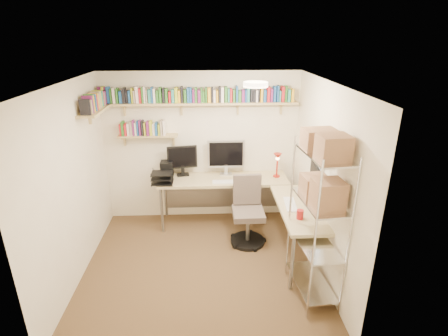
{
  "coord_description": "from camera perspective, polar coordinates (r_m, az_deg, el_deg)",
  "views": [
    {
      "loc": [
        0.11,
        -4.07,
        3.04
      ],
      "look_at": [
        0.33,
        0.55,
        1.25
      ],
      "focal_mm": 28.0,
      "sensor_mm": 36.0,
      "label": 1
    }
  ],
  "objects": [
    {
      "name": "ground",
      "position": [
        5.08,
        -3.61,
        -15.63
      ],
      "size": [
        3.2,
        3.2,
        0.0
      ],
      "primitive_type": "plane",
      "color": "#4D3821",
      "rests_on": "ground"
    },
    {
      "name": "room_shell",
      "position": [
        4.34,
        -4.01,
        1.02
      ],
      "size": [
        3.24,
        3.04,
        2.52
      ],
      "color": "beige",
      "rests_on": "ground"
    },
    {
      "name": "wall_shelves",
      "position": [
        5.49,
        -8.42,
        10.32
      ],
      "size": [
        3.12,
        1.09,
        0.8
      ],
      "color": "tan",
      "rests_on": "ground"
    },
    {
      "name": "corner_desk",
      "position": [
        5.5,
        1.57,
        -2.78
      ],
      "size": [
        2.51,
        2.13,
        1.42
      ],
      "color": "tan",
      "rests_on": "ground"
    },
    {
      "name": "office_chair",
      "position": [
        5.39,
        3.88,
        -7.71
      ],
      "size": [
        0.55,
        0.56,
        1.05
      ],
      "rotation": [
        0.0,
        0.0,
        0.01
      ],
      "color": "black",
      "rests_on": "ground"
    },
    {
      "name": "wire_rack",
      "position": [
        3.99,
        15.74,
        -2.32
      ],
      "size": [
        0.48,
        0.87,
        2.09
      ],
      "rotation": [
        0.0,
        0.0,
        0.09
      ],
      "color": "silver",
      "rests_on": "ground"
    }
  ]
}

